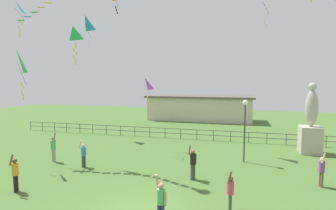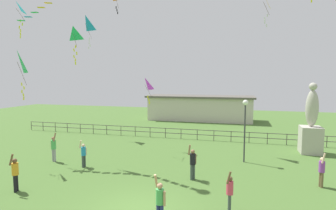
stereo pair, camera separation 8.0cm
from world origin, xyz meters
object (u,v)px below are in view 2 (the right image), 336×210
object	(u,v)px
person_0	(54,147)
kite_0	(17,63)
person_1	(193,162)
kite_5	(16,10)
person_5	(160,200)
person_4	(230,191)
kite_1	(86,24)
statue_monument	(311,129)
lamppost	(245,117)
person_6	(322,170)
kite_6	(264,3)
person_2	(84,153)
person_3	(15,172)
kite_2	(73,35)
kite_3	(145,85)

from	to	relation	value
person_0	kite_0	size ratio (longest dim) A/B	0.65
person_1	kite_5	size ratio (longest dim) A/B	0.80
person_5	person_4	bearing A→B (deg)	34.19
person_1	kite_1	size ratio (longest dim) A/B	0.66
statue_monument	lamppost	size ratio (longest dim) A/B	1.26
person_6	kite_6	distance (m)	10.84
person_2	person_6	distance (m)	13.59
person_4	statue_monument	bearing A→B (deg)	63.12
lamppost	person_3	size ratio (longest dim) A/B	2.14
lamppost	kite_2	size ratio (longest dim) A/B	1.66
kite_2	kite_6	world-z (taller)	kite_6
kite_3	kite_6	distance (m)	9.82
kite_3	person_3	bearing A→B (deg)	-114.16
person_4	kite_1	distance (m)	20.86
person_5	person_1	bearing A→B (deg)	85.52
person_4	person_5	world-z (taller)	person_5
kite_3	kite_6	xyz separation A→B (m)	(8.19, 0.37, 5.40)
person_2	kite_1	distance (m)	13.84
lamppost	kite_5	bearing A→B (deg)	-170.46
kite_1	kite_6	world-z (taller)	kite_1
person_3	kite_2	size ratio (longest dim) A/B	0.78
kite_0	person_3	bearing A→B (deg)	-50.68
person_1	statue_monument	bearing A→B (deg)	44.89
lamppost	person_2	world-z (taller)	lamppost
person_1	person_5	world-z (taller)	person_1
person_4	kite_1	world-z (taller)	kite_1
statue_monument	person_1	world-z (taller)	statue_monument
person_0	person_6	world-z (taller)	person_0
kite_3	person_1	bearing A→B (deg)	-45.68
person_0	person_5	bearing A→B (deg)	-32.01
person_1	kite_6	distance (m)	11.35
kite_6	person_1	bearing A→B (deg)	-127.73
kite_5	person_5	bearing A→B (deg)	-27.46
person_0	person_6	bearing A→B (deg)	-0.46
person_6	kite_3	world-z (taller)	kite_3
kite_6	person_4	bearing A→B (deg)	-101.54
person_1	person_0	bearing A→B (deg)	175.18
kite_1	kite_6	bearing A→B (deg)	-13.84
person_6	kite_3	size ratio (longest dim) A/B	0.97
person_3	person_6	world-z (taller)	person_3
person_5	kite_5	world-z (taller)	kite_5
lamppost	person_1	distance (m)	5.32
kite_6	kite_2	bearing A→B (deg)	-164.51
person_2	person_4	world-z (taller)	person_4
kite_3	statue_monument	bearing A→B (deg)	14.32
kite_5	kite_3	bearing A→B (deg)	20.50
lamppost	kite_2	world-z (taller)	kite_2
lamppost	person_4	bearing A→B (deg)	-95.27
person_2	person_5	xyz separation A→B (m)	(6.62, -5.26, 0.10)
kite_2	kite_5	xyz separation A→B (m)	(-4.36, -0.11, 1.85)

